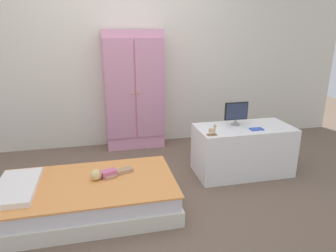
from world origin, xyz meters
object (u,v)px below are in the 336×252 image
Objects in this scene: bed at (88,197)px; rocking_horse_toy at (213,130)px; tv_monitor at (236,112)px; wardrobe at (134,91)px; book_blue at (257,129)px; tv_stand at (243,150)px; doll at (104,174)px.

rocking_horse_toy reaches higher than bed.
tv_monitor reaches higher than rocking_horse_toy.
wardrobe reaches higher than tv_monitor.
rocking_horse_toy reaches higher than book_blue.
tv_stand reaches higher than bed.
doll is 0.37× the size of tv_stand.
doll is (0.15, 0.06, 0.18)m from bed.
doll is at bearing -171.74° from book_blue.
wardrobe is 13.29× the size of rocking_horse_toy.
bed is 1.74m from tv_monitor.
bed is 3.95× the size of doll.
doll is at bearing -167.09° from tv_stand.
doll is 1.61m from book_blue.
bed is 5.83× the size of tv_monitor.
doll is 1.54m from tv_stand.
rocking_horse_toy is at bearing -172.94° from book_blue.
wardrobe is (0.45, 1.40, 0.45)m from doll.
tv_stand is 0.43m from tv_monitor.
doll is at bearing -171.17° from rocking_horse_toy.
doll is at bearing -107.74° from wardrobe.
tv_monitor is (0.99, -0.97, -0.09)m from wardrobe.
tv_stand is at bearing 13.68° from bed.
rocking_horse_toy is at bearing -144.05° from tv_monitor.
tv_stand is at bearing -52.63° from tv_monitor.
wardrobe reaches higher than tv_stand.
wardrobe is 1.48× the size of tv_stand.
tv_stand is 0.57m from rocking_horse_toy.
tv_monitor is at bearing 127.37° from tv_stand.
tv_monitor reaches higher than doll.
bed is at bearing -169.60° from rocking_horse_toy.
doll is 1.54m from tv_monitor.
tv_monitor is (1.58, 0.49, 0.54)m from bed.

